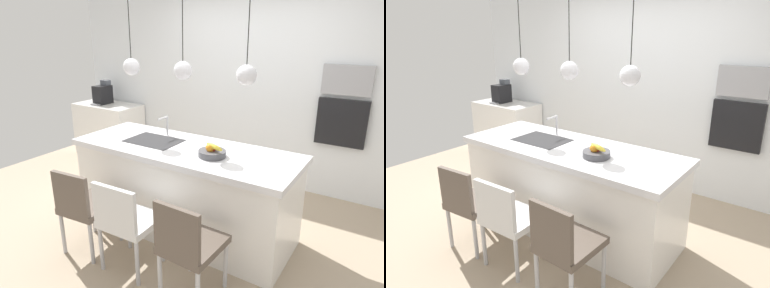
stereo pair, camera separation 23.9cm
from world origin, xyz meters
TOP-DOWN VIEW (x-y plane):
  - floor at (0.00, 0.00)m, footprint 6.60×6.60m
  - back_wall at (0.00, 1.65)m, footprint 6.00×0.10m
  - kitchen_island at (0.00, 0.00)m, footprint 2.31×0.87m
  - sink_basin at (-0.38, 0.00)m, footprint 0.56×0.40m
  - faucet at (-0.38, 0.21)m, footprint 0.02×0.17m
  - fruit_bowl at (0.37, -0.08)m, footprint 0.26×0.26m
  - side_counter at (-2.40, 1.28)m, footprint 1.10×0.60m
  - coffee_machine at (-2.49, 1.28)m, footprint 0.20×0.35m
  - microwave at (1.18, 1.58)m, footprint 0.54×0.08m
  - oven at (1.18, 1.58)m, footprint 0.56×0.08m
  - chair_near at (-0.56, -0.82)m, footprint 0.46×0.51m
  - chair_middle at (-0.04, -0.81)m, footprint 0.48×0.45m
  - chair_far at (0.60, -0.82)m, footprint 0.42×0.48m
  - pendant_light_left at (-0.64, 0.00)m, footprint 0.17×0.17m
  - pendant_light_center at (0.00, 0.00)m, footprint 0.17×0.17m
  - pendant_light_right at (0.64, 0.00)m, footprint 0.17×0.17m

SIDE VIEW (x-z plane):
  - floor at x=0.00m, z-range 0.00..0.00m
  - side_counter at x=-2.40m, z-range 0.00..0.86m
  - kitchen_island at x=0.00m, z-range 0.00..0.92m
  - chair_near at x=-0.56m, z-range 0.06..0.91m
  - chair_middle at x=-0.04m, z-range 0.07..0.92m
  - chair_far at x=0.60m, z-range 0.06..0.93m
  - sink_basin at x=-0.38m, z-range 0.91..0.92m
  - fruit_bowl at x=0.37m, z-range 0.89..1.04m
  - oven at x=1.18m, z-range 0.71..1.27m
  - coffee_machine at x=-2.49m, z-range 0.83..1.21m
  - faucet at x=-0.38m, z-range 0.95..1.17m
  - back_wall at x=0.00m, z-range 0.00..2.60m
  - microwave at x=1.18m, z-range 1.32..1.66m
  - pendant_light_left at x=-0.64m, z-range 1.28..2.06m
  - pendant_light_center at x=0.00m, z-range 1.28..2.06m
  - pendant_light_right at x=0.64m, z-range 1.28..2.06m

